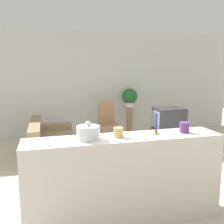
{
  "coord_description": "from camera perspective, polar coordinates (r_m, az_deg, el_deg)",
  "views": [
    {
      "loc": [
        -0.83,
        -3.16,
        1.74
      ],
      "look_at": [
        0.51,
        1.91,
        0.85
      ],
      "focal_mm": 40.0,
      "sensor_mm": 36.0,
      "label": 1
    }
  ],
  "objects": [
    {
      "name": "foreground_counter",
      "position": [
        2.95,
        2.97,
        -15.1
      ],
      "size": [
        2.23,
        0.44,
        1.01
      ],
      "color": "silver",
      "rests_on": "ground_plane"
    },
    {
      "name": "candle_jar",
      "position": [
        2.75,
        1.5,
        -4.66
      ],
      "size": [
        0.11,
        0.11,
        0.11
      ],
      "color": "tan",
      "rests_on": "foreground_counter"
    },
    {
      "name": "couch",
      "position": [
        5.1,
        -13.68,
        -7.44
      ],
      "size": [
        0.86,
        1.64,
        0.75
      ],
      "color": "#847051",
      "rests_on": "ground_plane"
    },
    {
      "name": "potted_plant",
      "position": [
        6.68,
        4.07,
        3.47
      ],
      "size": [
        0.41,
        0.41,
        0.5
      ],
      "color": "white",
      "rests_on": "plant_stand"
    },
    {
      "name": "candlestick",
      "position": [
        2.89,
        10.06,
        -3.54
      ],
      "size": [
        0.07,
        0.07,
        0.25
      ],
      "color": "#B7933D",
      "rests_on": "foreground_counter"
    },
    {
      "name": "plant_stand",
      "position": [
        6.78,
        4.0,
        -1.99
      ],
      "size": [
        0.15,
        0.15,
        0.75
      ],
      "color": "#9E754C",
      "rests_on": "ground_plane"
    },
    {
      "name": "coffee_tin",
      "position": [
        3.07,
        16.21,
        -3.39
      ],
      "size": [
        0.11,
        0.11,
        0.12
      ],
      "color": "#66337F",
      "rests_on": "foreground_counter"
    },
    {
      "name": "decorative_bowl",
      "position": [
        2.67,
        -5.42,
        -4.69
      ],
      "size": [
        0.25,
        0.25,
        0.2
      ],
      "color": "silver",
      "rests_on": "foreground_counter"
    },
    {
      "name": "ground_plane",
      "position": [
        3.7,
        -0.12,
        -18.41
      ],
      "size": [
        14.0,
        14.0,
        0.0
      ],
      "primitive_type": "plane",
      "color": "beige"
    },
    {
      "name": "tv_stand",
      "position": [
        5.7,
        12.78,
        -6.04
      ],
      "size": [
        0.72,
        0.48,
        0.45
      ],
      "color": "#9E754C",
      "rests_on": "ground_plane"
    },
    {
      "name": "television",
      "position": [
        5.59,
        12.9,
        -1.52
      ],
      "size": [
        0.64,
        0.46,
        0.47
      ],
      "color": "#333338",
      "rests_on": "tv_stand"
    },
    {
      "name": "wall_back",
      "position": [
        6.65,
        -7.72,
        6.19
      ],
      "size": [
        9.0,
        0.06,
        2.7
      ],
      "color": "silver",
      "rests_on": "ground_plane"
    },
    {
      "name": "wooden_chair",
      "position": [
        6.01,
        -1.02,
        -2.05
      ],
      "size": [
        0.44,
        0.44,
        0.98
      ],
      "color": "#9E754C",
      "rests_on": "ground_plane"
    }
  ]
}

